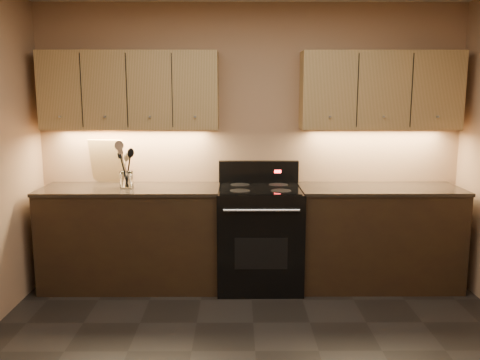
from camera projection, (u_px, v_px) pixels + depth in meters
name	position (u px, v px, depth m)	size (l,w,h in m)	color
wall_back	(250.00, 144.00, 4.85)	(4.00, 0.04, 2.60)	#A17E5F
counter_left	(132.00, 237.00, 4.70)	(1.62, 0.62, 0.93)	black
counter_right	(378.00, 236.00, 4.71)	(1.46, 0.62, 0.93)	black
stove	(260.00, 236.00, 4.68)	(0.76, 0.68, 1.14)	black
upper_cab_left	(130.00, 91.00, 4.62)	(1.60, 0.30, 0.70)	tan
upper_cab_right	(380.00, 91.00, 4.63)	(1.44, 0.30, 0.70)	tan
outlet_plate	(115.00, 162.00, 4.87)	(0.09, 0.01, 0.12)	#B2B5BA
utensil_crock	(127.00, 180.00, 4.60)	(0.12, 0.12, 0.15)	white
cutting_board	(108.00, 161.00, 4.82)	(0.34, 0.02, 0.43)	tan
wooden_spoon	(122.00, 170.00, 4.57)	(0.06, 0.06, 0.30)	tan
black_spoon	(125.00, 167.00, 4.60)	(0.06, 0.06, 0.34)	black
black_turner	(127.00, 169.00, 4.55)	(0.08, 0.08, 0.32)	black
steel_spatula	(130.00, 166.00, 4.59)	(0.08, 0.08, 0.37)	silver
steel_skimmer	(130.00, 164.00, 4.58)	(0.09, 0.09, 0.40)	silver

